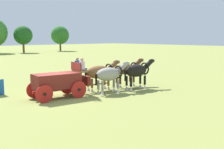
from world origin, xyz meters
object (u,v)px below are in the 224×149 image
at_px(draft_horse_rear_near, 100,72).
at_px(draft_horse_lead_near, 127,70).
at_px(draft_horse_rear_off, 110,75).
at_px(draft_horse_lead_off, 137,71).
at_px(show_wagon, 59,81).

distance_m(draft_horse_rear_near, draft_horse_lead_near, 2.62).
height_order(draft_horse_rear_off, draft_horse_lead_off, draft_horse_lead_off).
xyz_separation_m(show_wagon, draft_horse_lead_near, (6.31, -0.16, 0.23)).
distance_m(draft_horse_rear_near, draft_horse_rear_off, 1.30).
relative_size(show_wagon, draft_horse_lead_off, 1.95).
xyz_separation_m(draft_horse_rear_off, draft_horse_lead_off, (2.58, -0.33, 0.06)).
xyz_separation_m(show_wagon, draft_horse_rear_near, (3.71, 0.18, 0.22)).
distance_m(show_wagon, draft_horse_rear_off, 3.72).
distance_m(show_wagon, draft_horse_rear_near, 3.72).
distance_m(draft_horse_rear_off, draft_horse_lead_near, 2.92).
height_order(draft_horse_rear_off, draft_horse_lead_near, draft_horse_lead_near).
xyz_separation_m(draft_horse_rear_near, draft_horse_lead_near, (2.60, -0.34, 0.01)).
relative_size(draft_horse_rear_off, draft_horse_lead_near, 0.99).
bearing_deg(draft_horse_lead_near, draft_horse_rear_near, 172.65).
height_order(draft_horse_rear_near, draft_horse_rear_off, draft_horse_rear_near).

